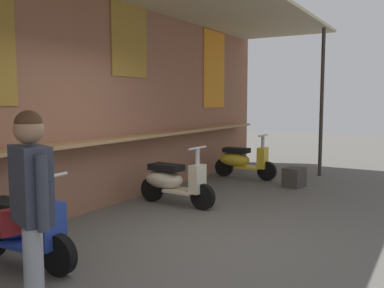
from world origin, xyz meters
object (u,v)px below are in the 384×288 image
Objects in this scene: scooter_cream at (172,181)px; merchandise_crate at (294,177)px; scooter_yellow at (241,160)px; shopper_with_handbag at (31,198)px; scooter_blue at (17,227)px.

merchandise_crate is at bearing 65.28° from scooter_cream.
scooter_cream is at bearing -90.15° from scooter_yellow.
merchandise_crate is at bearing -160.06° from shopper_with_handbag.
shopper_with_handbag is (-0.72, -1.14, 0.58)m from scooter_blue.
scooter_blue is 1.00× the size of scooter_cream.
shopper_with_handbag reaches higher than merchandise_crate.
scooter_cream is 3.37× the size of merchandise_crate.
scooter_cream reaches higher than merchandise_crate.
shopper_with_handbag reaches higher than scooter_blue.
scooter_blue reaches higher than merchandise_crate.
scooter_yellow is at bearing -148.68° from shopper_with_handbag.
scooter_blue is 5.64m from scooter_yellow.
scooter_blue and scooter_yellow have the same top height.
scooter_blue is 2.90m from scooter_cream.
scooter_yellow is at bearing 88.21° from scooter_blue.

